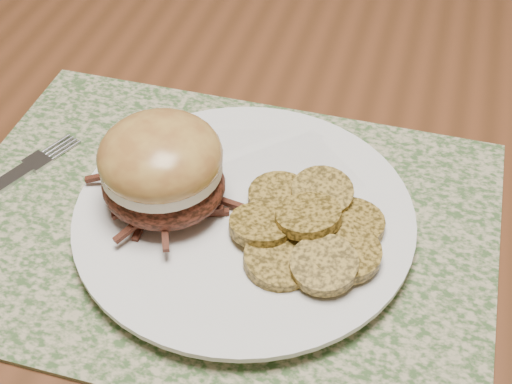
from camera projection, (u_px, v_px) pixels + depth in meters
dining_table at (408, 140)px, 0.79m from camera, size 1.50×0.90×0.75m
placemat at (218, 224)px, 0.59m from camera, size 0.45×0.33×0.00m
dinner_plate at (244, 218)px, 0.58m from camera, size 0.26×0.26×0.02m
pork_sandwich at (162, 168)px, 0.56m from camera, size 0.13×0.13×0.08m
roasted_potatoes at (310, 229)px, 0.55m from camera, size 0.14×0.14×0.03m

